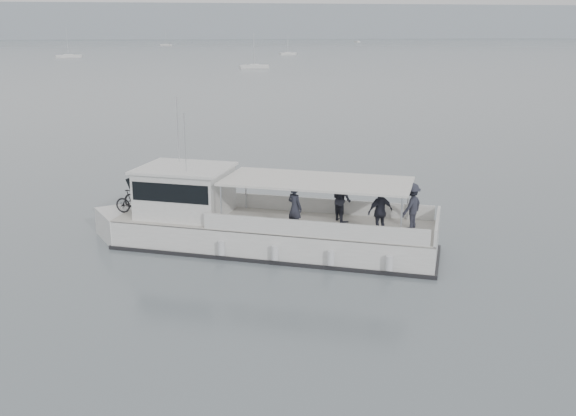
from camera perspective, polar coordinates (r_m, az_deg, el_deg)
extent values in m
plane|color=slate|center=(22.80, -0.46, -5.11)|extent=(1400.00, 1400.00, 0.00)
cube|color=#939EA8|center=(581.12, -9.10, 16.03)|extent=(1400.00, 90.00, 28.00)
cube|color=white|center=(24.29, -1.17, -2.66)|extent=(12.26, 7.78, 1.30)
cube|color=white|center=(26.50, -13.73, -1.55)|extent=(2.97, 2.97, 1.30)
cube|color=beige|center=(24.09, -1.17, -1.20)|extent=(12.26, 7.78, 0.06)
cube|color=black|center=(24.42, -1.16, -3.55)|extent=(12.49, 7.97, 0.18)
cube|color=white|center=(25.04, 3.75, 0.14)|extent=(7.35, 3.33, 0.60)
cube|color=white|center=(22.15, 2.20, -1.91)|extent=(7.35, 3.33, 0.60)
cube|color=white|center=(23.15, 13.12, -1.55)|extent=(1.39, 2.96, 0.60)
cube|color=white|center=(25.05, -9.12, 1.40)|extent=(4.02, 3.76, 1.80)
cube|color=black|center=(25.67, -12.31, 1.92)|extent=(1.52, 2.51, 1.16)
cube|color=black|center=(24.98, -9.15, 2.06)|extent=(3.85, 3.72, 0.70)
cube|color=white|center=(24.84, -9.22, 3.52)|extent=(4.28, 4.02, 0.10)
cube|color=silver|center=(23.29, 2.59, 2.40)|extent=(7.43, 5.49, 0.08)
cylinder|color=silver|center=(23.08, -5.96, 0.09)|extent=(0.08, 0.08, 1.65)
cylinder|color=silver|center=(25.62, -3.76, 1.71)|extent=(0.08, 0.08, 1.65)
cylinder|color=silver|center=(21.71, 10.04, -1.07)|extent=(0.08, 0.08, 1.65)
cylinder|color=silver|center=(24.40, 10.63, 0.76)|extent=(0.08, 0.08, 1.65)
cylinder|color=silver|center=(25.65, -9.77, 6.83)|extent=(0.04, 0.04, 2.60)
cylinder|color=silver|center=(23.84, -9.13, 5.71)|extent=(0.04, 0.04, 2.20)
cylinder|color=silver|center=(23.14, -5.94, -3.56)|extent=(0.32, 0.32, 0.50)
cylinder|color=silver|center=(22.54, -1.17, -4.00)|extent=(0.32, 0.32, 0.50)
cylinder|color=silver|center=(22.11, 3.83, -4.44)|extent=(0.32, 0.32, 0.50)
cylinder|color=silver|center=(21.84, 8.99, -4.86)|extent=(0.32, 0.32, 0.50)
imported|color=black|center=(26.36, -12.71, 0.91)|extent=(1.81, 1.24, 0.90)
imported|color=black|center=(25.67, -13.53, 0.52)|extent=(1.62, 1.05, 0.95)
imported|color=#292B37|center=(22.77, 0.61, 0.00)|extent=(0.69, 0.73, 1.68)
imported|color=#292B37|center=(24.00, 4.79, 0.77)|extent=(0.85, 0.97, 1.68)
imported|color=#292B37|center=(22.54, 8.20, -0.32)|extent=(1.06, 0.67, 1.68)
imported|color=#292B37|center=(23.42, 10.92, 0.16)|extent=(1.23, 1.18, 1.68)
cube|color=white|center=(204.94, -18.93, 12.64)|extent=(7.65, 4.08, 0.75)
cube|color=white|center=(204.93, -18.94, 12.73)|extent=(2.98, 2.61, 0.45)
cylinder|color=silver|center=(204.82, -19.04, 13.84)|extent=(0.08, 0.08, 8.03)
cube|color=white|center=(140.00, -3.02, 12.43)|extent=(6.16, 2.21, 0.75)
cube|color=white|center=(139.98, -3.03, 12.56)|extent=(2.20, 1.79, 0.45)
cylinder|color=silver|center=(139.84, -3.05, 13.92)|extent=(0.08, 0.08, 6.69)
cube|color=white|center=(336.56, -10.78, 14.04)|extent=(5.98, 4.55, 0.75)
cube|color=white|center=(336.55, -10.79, 14.10)|extent=(2.59, 2.44, 0.45)
cylinder|color=silver|center=(336.49, -10.81, 14.64)|extent=(0.08, 0.08, 6.41)
cube|color=white|center=(213.71, -0.01, 13.55)|extent=(5.44, 2.48, 0.75)
cube|color=white|center=(213.70, -0.01, 13.63)|extent=(2.04, 1.74, 0.45)
cylinder|color=silver|center=(213.62, -0.01, 14.40)|extent=(0.08, 0.08, 5.77)
cube|color=white|center=(416.77, 6.17, 14.48)|extent=(2.67, 5.97, 0.75)
cube|color=white|center=(416.76, 6.17, 14.52)|extent=(1.89, 2.23, 0.45)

